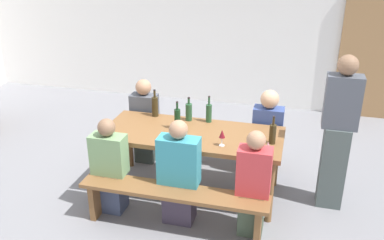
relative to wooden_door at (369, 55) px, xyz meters
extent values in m
plane|color=slate|center=(-2.13, -2.96, -1.05)|extent=(24.00, 24.00, 0.00)
cube|color=white|center=(-2.13, 0.14, 0.55)|extent=(14.00, 0.20, 3.20)
cube|color=#9E7247|center=(0.00, 0.00, 0.00)|extent=(0.90, 0.06, 2.10)
cube|color=brown|center=(-2.13, -2.96, -0.33)|extent=(2.00, 0.85, 0.05)
cylinder|color=brown|center=(-3.05, -3.32, -0.70)|extent=(0.07, 0.07, 0.70)
cylinder|color=brown|center=(-1.21, -3.32, -0.70)|extent=(0.07, 0.07, 0.70)
cylinder|color=brown|center=(-3.05, -2.59, -0.70)|extent=(0.07, 0.07, 0.70)
cylinder|color=brown|center=(-1.21, -2.59, -0.70)|extent=(0.07, 0.07, 0.70)
cube|color=brown|center=(-2.13, -3.68, -0.62)|extent=(1.90, 0.30, 0.04)
cube|color=brown|center=(-2.98, -3.68, -0.84)|extent=(0.06, 0.24, 0.41)
cube|color=brown|center=(-1.28, -3.68, -0.84)|extent=(0.06, 0.24, 0.41)
cube|color=brown|center=(-2.13, -2.23, -0.62)|extent=(1.90, 0.30, 0.04)
cube|color=brown|center=(-2.98, -2.23, -0.84)|extent=(0.06, 0.24, 0.41)
cube|color=brown|center=(-1.28, -2.23, -0.84)|extent=(0.06, 0.24, 0.41)
cylinder|color=#234C2D|center=(-2.26, -2.63, -0.20)|extent=(0.08, 0.08, 0.21)
cylinder|color=#234C2D|center=(-2.26, -2.63, -0.06)|extent=(0.03, 0.03, 0.07)
cylinder|color=black|center=(-2.26, -2.63, -0.02)|extent=(0.03, 0.03, 0.01)
cylinder|color=#143319|center=(-2.32, -2.91, -0.18)|extent=(0.07, 0.07, 0.24)
cylinder|color=#143319|center=(-2.32, -2.91, -0.02)|extent=(0.02, 0.02, 0.08)
cylinder|color=black|center=(-2.32, -2.91, 0.02)|extent=(0.03, 0.03, 0.01)
cylinder|color=#332814|center=(-2.69, -2.61, -0.18)|extent=(0.08, 0.08, 0.24)
cylinder|color=#332814|center=(-2.69, -2.61, -0.02)|extent=(0.03, 0.03, 0.09)
cylinder|color=black|center=(-2.69, -2.61, 0.03)|extent=(0.03, 0.03, 0.01)
cylinder|color=#234C2D|center=(-2.02, -2.62, -0.19)|extent=(0.07, 0.07, 0.21)
cylinder|color=#234C2D|center=(-2.02, -2.62, -0.04)|extent=(0.02, 0.02, 0.09)
cylinder|color=black|center=(-2.02, -2.62, 0.01)|extent=(0.03, 0.03, 0.01)
cylinder|color=#332814|center=(-1.25, -3.00, -0.20)|extent=(0.07, 0.07, 0.21)
cylinder|color=#332814|center=(-1.25, -3.00, -0.05)|extent=(0.03, 0.03, 0.08)
cylinder|color=black|center=(-1.25, -3.00, 0.00)|extent=(0.03, 0.03, 0.01)
cylinder|color=silver|center=(-1.75, -3.19, -0.30)|extent=(0.06, 0.06, 0.01)
cylinder|color=silver|center=(-1.75, -3.19, -0.25)|extent=(0.01, 0.01, 0.09)
cone|color=maroon|center=(-1.75, -3.19, -0.16)|extent=(0.06, 0.06, 0.09)
cylinder|color=silver|center=(-1.27, -3.31, -0.30)|extent=(0.06, 0.06, 0.01)
cylinder|color=silver|center=(-1.27, -3.31, -0.26)|extent=(0.01, 0.01, 0.07)
cone|color=#D18C93|center=(-1.27, -3.31, -0.18)|extent=(0.06, 0.06, 0.08)
cube|color=#3C4663|center=(-2.88, -3.53, -0.83)|extent=(0.27, 0.24, 0.45)
cube|color=#729966|center=(-2.88, -3.53, -0.38)|extent=(0.37, 0.20, 0.43)
sphere|color=#846047|center=(-2.88, -3.53, -0.08)|extent=(0.18, 0.18, 0.18)
cube|color=#3E3445|center=(-2.12, -3.53, -0.83)|extent=(0.31, 0.24, 0.45)
cube|color=teal|center=(-2.12, -3.53, -0.35)|extent=(0.42, 0.20, 0.50)
sphere|color=#A87A5B|center=(-2.12, -3.53, -0.01)|extent=(0.19, 0.19, 0.19)
cube|color=#465743|center=(-1.37, -3.53, -0.83)|extent=(0.24, 0.24, 0.45)
cube|color=#C6383D|center=(-1.37, -3.53, -0.36)|extent=(0.32, 0.20, 0.48)
sphere|color=#A87A5B|center=(-1.37, -3.53, -0.03)|extent=(0.18, 0.18, 0.18)
cube|color=#343F39|center=(-2.92, -2.38, -0.83)|extent=(0.25, 0.24, 0.45)
cube|color=#4C515B|center=(-2.92, -2.38, -0.36)|extent=(0.34, 0.20, 0.48)
sphere|color=#A87A5B|center=(-2.92, -2.38, -0.02)|extent=(0.20, 0.20, 0.20)
cube|color=#51576C|center=(-1.35, -2.38, -0.83)|extent=(0.27, 0.24, 0.45)
cube|color=#384C8C|center=(-1.35, -2.38, -0.37)|extent=(0.36, 0.20, 0.45)
sphere|color=tan|center=(-1.35, -2.38, -0.04)|extent=(0.22, 0.22, 0.22)
cube|color=#4A5654|center=(-0.60, -2.82, -0.58)|extent=(0.27, 0.24, 0.93)
cube|color=#4C515B|center=(-0.60, -2.82, 0.16)|extent=(0.35, 0.20, 0.56)
sphere|color=#846047|center=(-0.60, -2.82, 0.54)|extent=(0.21, 0.21, 0.21)
camera|label=1|loc=(-1.06, -7.01, 1.63)|focal=38.87mm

